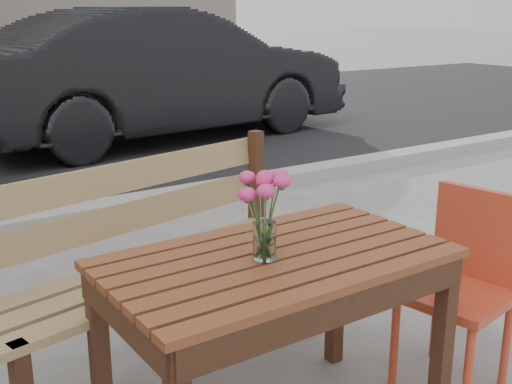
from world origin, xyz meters
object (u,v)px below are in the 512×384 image
at_px(main_table, 276,286).
at_px(red_chair, 466,275).
at_px(parked_car, 162,74).
at_px(main_vase, 265,205).

height_order(main_table, red_chair, red_chair).
distance_m(red_chair, parked_car, 5.71).
distance_m(main_vase, parked_car, 5.91).
relative_size(main_table, main_vase, 3.89).
distance_m(main_table, parked_car, 5.87).
bearing_deg(main_vase, parked_car, 67.35).
relative_size(main_table, red_chair, 1.44).
xyz_separation_m(red_chair, parked_car, (1.34, 5.54, 0.30)).
distance_m(main_table, red_chair, 0.89).
xyz_separation_m(red_chair, main_vase, (-0.94, 0.09, 0.44)).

